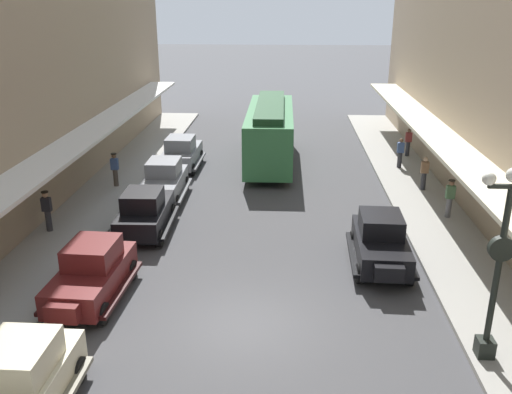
{
  "coord_description": "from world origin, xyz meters",
  "views": [
    {
      "loc": [
        1.09,
        -13.7,
        9.02
      ],
      "look_at": [
        0.0,
        6.0,
        1.8
      ],
      "focal_mm": 38.48,
      "sensor_mm": 36.0,
      "label": 1
    }
  ],
  "objects_px": {
    "parked_car_0": "(92,272)",
    "fire_hydrant": "(66,259)",
    "pedestrian_2": "(400,153)",
    "pedestrian_1": "(47,211)",
    "parked_car_4": "(182,152)",
    "lamp_post_with_clock": "(500,258)",
    "parked_car_5": "(164,180)",
    "streetcar": "(270,130)",
    "parked_car_1": "(381,241)",
    "pedestrian_3": "(115,169)",
    "parked_car_3": "(145,211)",
    "pedestrian_4": "(408,142)",
    "pedestrian_0": "(450,198)",
    "pedestrian_5": "(424,173)",
    "parked_car_2": "(17,385)"
  },
  "relations": [
    {
      "from": "lamp_post_with_clock",
      "to": "pedestrian_5",
      "type": "relative_size",
      "value": 3.15
    },
    {
      "from": "lamp_post_with_clock",
      "to": "parked_car_5",
      "type": "bearing_deg",
      "value": 133.15
    },
    {
      "from": "pedestrian_2",
      "to": "pedestrian_4",
      "type": "height_order",
      "value": "same"
    },
    {
      "from": "parked_car_2",
      "to": "parked_car_3",
      "type": "relative_size",
      "value": 0.99
    },
    {
      "from": "parked_car_4",
      "to": "pedestrian_0",
      "type": "xyz_separation_m",
      "value": [
        12.74,
        -6.89,
        0.07
      ]
    },
    {
      "from": "pedestrian_2",
      "to": "pedestrian_4",
      "type": "xyz_separation_m",
      "value": [
        0.93,
        2.42,
        0.0
      ]
    },
    {
      "from": "parked_car_5",
      "to": "pedestrian_2",
      "type": "height_order",
      "value": "parked_car_5"
    },
    {
      "from": "parked_car_4",
      "to": "pedestrian_5",
      "type": "relative_size",
      "value": 2.61
    },
    {
      "from": "parked_car_1",
      "to": "pedestrian_1",
      "type": "distance_m",
      "value": 13.01
    },
    {
      "from": "parked_car_1",
      "to": "parked_car_3",
      "type": "xyz_separation_m",
      "value": [
        -9.01,
        2.38,
        0.0
      ]
    },
    {
      "from": "parked_car_0",
      "to": "parked_car_3",
      "type": "distance_m",
      "value": 5.24
    },
    {
      "from": "parked_car_0",
      "to": "parked_car_1",
      "type": "xyz_separation_m",
      "value": [
        9.4,
        2.84,
        0.0
      ]
    },
    {
      "from": "fire_hydrant",
      "to": "pedestrian_1",
      "type": "relative_size",
      "value": 0.49
    },
    {
      "from": "parked_car_1",
      "to": "parked_car_2",
      "type": "height_order",
      "value": "same"
    },
    {
      "from": "parked_car_4",
      "to": "lamp_post_with_clock",
      "type": "xyz_separation_m",
      "value": [
        11.05,
        -16.65,
        2.04
      ]
    },
    {
      "from": "streetcar",
      "to": "pedestrian_2",
      "type": "distance_m",
      "value": 7.31
    },
    {
      "from": "parked_car_5",
      "to": "pedestrian_0",
      "type": "relative_size",
      "value": 2.56
    },
    {
      "from": "parked_car_0",
      "to": "pedestrian_3",
      "type": "bearing_deg",
      "value": 102.95
    },
    {
      "from": "parked_car_0",
      "to": "parked_car_3",
      "type": "relative_size",
      "value": 1.0
    },
    {
      "from": "parked_car_4",
      "to": "pedestrian_4",
      "type": "bearing_deg",
      "value": 12.07
    },
    {
      "from": "pedestrian_2",
      "to": "pedestrian_1",
      "type": "bearing_deg",
      "value": -148.58
    },
    {
      "from": "lamp_post_with_clock",
      "to": "parked_car_2",
      "type": "bearing_deg",
      "value": -166.06
    },
    {
      "from": "pedestrian_2",
      "to": "fire_hydrant",
      "type": "bearing_deg",
      "value": -136.8
    },
    {
      "from": "parked_car_3",
      "to": "streetcar",
      "type": "height_order",
      "value": "streetcar"
    },
    {
      "from": "parked_car_0",
      "to": "pedestrian_1",
      "type": "xyz_separation_m",
      "value": [
        -3.45,
        4.84,
        0.07
      ]
    },
    {
      "from": "parked_car_3",
      "to": "pedestrian_5",
      "type": "height_order",
      "value": "parked_car_3"
    },
    {
      "from": "fire_hydrant",
      "to": "pedestrian_2",
      "type": "bearing_deg",
      "value": 43.2
    },
    {
      "from": "parked_car_2",
      "to": "streetcar",
      "type": "relative_size",
      "value": 0.44
    },
    {
      "from": "parked_car_3",
      "to": "fire_hydrant",
      "type": "height_order",
      "value": "parked_car_3"
    },
    {
      "from": "streetcar",
      "to": "pedestrian_2",
      "type": "xyz_separation_m",
      "value": [
        7.18,
        -1.01,
        -0.91
      ]
    },
    {
      "from": "pedestrian_1",
      "to": "parked_car_4",
      "type": "bearing_deg",
      "value": 68.25
    },
    {
      "from": "parked_car_4",
      "to": "pedestrian_1",
      "type": "height_order",
      "value": "parked_car_4"
    },
    {
      "from": "parked_car_1",
      "to": "pedestrian_1",
      "type": "xyz_separation_m",
      "value": [
        -12.85,
        2.0,
        0.07
      ]
    },
    {
      "from": "pedestrian_5",
      "to": "parked_car_0",
      "type": "bearing_deg",
      "value": -139.77
    },
    {
      "from": "parked_car_3",
      "to": "pedestrian_4",
      "type": "distance_m",
      "value": 17.32
    },
    {
      "from": "pedestrian_5",
      "to": "pedestrian_4",
      "type": "bearing_deg",
      "value": 85.54
    },
    {
      "from": "fire_hydrant",
      "to": "pedestrian_0",
      "type": "relative_size",
      "value": 0.49
    },
    {
      "from": "streetcar",
      "to": "pedestrian_0",
      "type": "xyz_separation_m",
      "value": [
        7.88,
        -8.25,
        -0.89
      ]
    },
    {
      "from": "fire_hydrant",
      "to": "pedestrian_1",
      "type": "bearing_deg",
      "value": 121.2
    },
    {
      "from": "parked_car_1",
      "to": "parked_car_3",
      "type": "height_order",
      "value": "same"
    },
    {
      "from": "parked_car_4",
      "to": "pedestrian_1",
      "type": "xyz_separation_m",
      "value": [
        -3.69,
        -9.26,
        0.07
      ]
    },
    {
      "from": "pedestrian_0",
      "to": "pedestrian_3",
      "type": "xyz_separation_m",
      "value": [
        -15.39,
        3.28,
        0.0
      ]
    },
    {
      "from": "pedestrian_4",
      "to": "parked_car_0",
      "type": "bearing_deg",
      "value": -128.06
    },
    {
      "from": "parked_car_0",
      "to": "fire_hydrant",
      "type": "xyz_separation_m",
      "value": [
        -1.46,
        1.55,
        -0.38
      ]
    },
    {
      "from": "parked_car_5",
      "to": "streetcar",
      "type": "height_order",
      "value": "streetcar"
    },
    {
      "from": "pedestrian_1",
      "to": "pedestrian_3",
      "type": "height_order",
      "value": "same"
    },
    {
      "from": "parked_car_2",
      "to": "parked_car_3",
      "type": "height_order",
      "value": "same"
    },
    {
      "from": "pedestrian_0",
      "to": "pedestrian_4",
      "type": "distance_m",
      "value": 9.66
    },
    {
      "from": "parked_car_1",
      "to": "parked_car_0",
      "type": "bearing_deg",
      "value": -163.18
    },
    {
      "from": "parked_car_5",
      "to": "pedestrian_2",
      "type": "xyz_separation_m",
      "value": [
        11.98,
        5.27,
        0.05
      ]
    }
  ]
}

